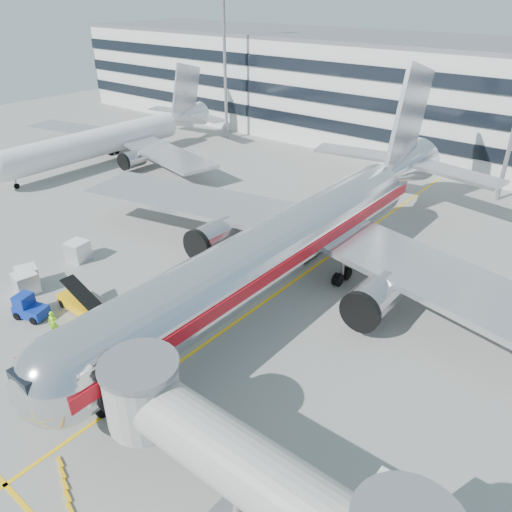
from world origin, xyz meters
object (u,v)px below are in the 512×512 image
Objects in this scene: baggage_tug at (29,308)px; ramp_worker at (53,323)px; cargo_container_right at (78,251)px; cargo_container_front at (27,277)px; main_jet at (297,236)px; cargo_container_left at (26,283)px; belt_loader at (83,304)px.

baggage_tug is 1.47× the size of ramp_worker.
cargo_container_front is at bearing -82.40° from cargo_container_right.
main_jet is 25.58× the size of cargo_container_right.
cargo_container_left is 0.93× the size of cargo_container_front.
belt_loader is 1.80× the size of baggage_tug.
belt_loader is 8.80m from cargo_container_right.
main_jet is 26.28× the size of cargo_container_left.
belt_loader is at bearing 49.52° from baggage_tug.
main_jet is 20.36m from cargo_container_right.
ramp_worker is at bearing -16.49° from cargo_container_front.
ramp_worker is (-9.30, -17.13, -3.29)m from main_jet.
ramp_worker is at bearing -0.09° from baggage_tug.
main_jet is at bearing 43.86° from cargo_container_left.
main_jet is 21.61m from baggage_tug.
ramp_worker is (7.67, -2.27, 0.07)m from cargo_container_front.
cargo_container_front is at bearing -174.02° from belt_loader.
cargo_container_front is at bearing 120.00° from ramp_worker.
cargo_container_front is (0.71, -5.33, -0.05)m from cargo_container_right.
baggage_tug is 1.40× the size of cargo_container_right.
cargo_container_right is at bearing 123.13° from baggage_tug.
cargo_container_left is at bearing 122.75° from ramp_worker.
main_jet is 22.80m from cargo_container_front.
belt_loader is 2.65× the size of ramp_worker.
belt_loader is 6.06m from cargo_container_left.
cargo_container_left is 0.97× the size of cargo_container_right.
cargo_container_right is 1.05× the size of ramp_worker.
belt_loader reaches higher than cargo_container_right.
belt_loader reaches higher than ramp_worker.
main_jet reaches higher than ramp_worker.
main_jet reaches higher than cargo_container_right.
belt_loader is 3.91m from baggage_tug.
baggage_tug reaches higher than cargo_container_front.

